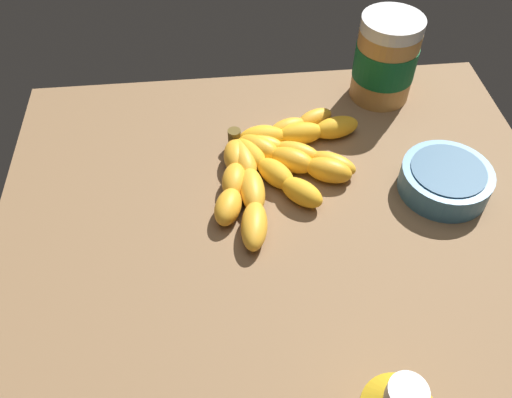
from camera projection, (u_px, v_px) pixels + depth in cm
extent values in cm
cube|color=brown|center=(284.00, 248.00, 73.28)|extent=(79.03, 73.80, 4.74)
ellipsoid|color=gold|center=(235.00, 156.00, 79.36)|extent=(3.79, 6.39, 3.57)
ellipsoid|color=gold|center=(234.00, 181.00, 76.04)|extent=(4.62, 6.81, 3.57)
ellipsoid|color=gold|center=(228.00, 207.00, 72.76)|extent=(5.37, 7.08, 3.57)
ellipsoid|color=gold|center=(243.00, 159.00, 79.03)|extent=(5.08, 8.62, 3.54)
ellipsoid|color=gold|center=(252.00, 190.00, 74.86)|extent=(3.77, 8.18, 3.54)
ellipsoid|color=gold|center=(254.00, 226.00, 70.60)|extent=(4.66, 8.50, 3.54)
ellipsoid|color=gold|center=(250.00, 154.00, 79.78)|extent=(6.32, 7.56, 3.46)
ellipsoid|color=gold|center=(273.00, 174.00, 77.02)|extent=(6.83, 7.45, 3.46)
ellipsoid|color=gold|center=(302.00, 192.00, 74.60)|extent=(7.21, 7.20, 3.46)
ellipsoid|color=gold|center=(258.00, 148.00, 80.55)|extent=(7.75, 7.05, 3.55)
ellipsoid|color=gold|center=(292.00, 160.00, 78.80)|extent=(7.85, 6.65, 3.55)
ellipsoid|color=gold|center=(328.00, 170.00, 77.42)|extent=(7.86, 6.17, 3.55)
ellipsoid|color=gold|center=(262.00, 144.00, 81.43)|extent=(7.74, 5.44, 3.08)
ellipsoid|color=gold|center=(297.00, 152.00, 80.25)|extent=(7.72, 6.00, 3.08)
ellipsoid|color=gold|center=(333.00, 163.00, 78.68)|extent=(7.62, 6.50, 3.08)
ellipsoid|color=gold|center=(263.00, 137.00, 82.29)|extent=(7.43, 3.62, 3.43)
ellipsoid|color=gold|center=(300.00, 134.00, 82.81)|extent=(7.63, 4.08, 3.43)
ellipsoid|color=gold|center=(336.00, 127.00, 83.77)|extent=(7.89, 4.85, 3.43)
ellipsoid|color=gold|center=(259.00, 135.00, 83.02)|extent=(6.60, 4.03, 2.91)
ellipsoid|color=gold|center=(288.00, 128.00, 84.14)|extent=(6.75, 4.64, 2.91)
ellipsoid|color=gold|center=(315.00, 118.00, 85.61)|extent=(6.81, 5.18, 2.91)
cylinder|color=brown|center=(234.00, 138.00, 82.00)|extent=(2.00, 2.00, 3.00)
cylinder|color=#BF8442|center=(384.00, 64.00, 87.50)|extent=(9.95, 9.95, 12.34)
cylinder|color=#0F592D|center=(385.00, 61.00, 87.04)|extent=(10.15, 10.15, 5.55)
cylinder|color=silver|center=(393.00, 24.00, 82.11)|extent=(9.91, 9.91, 2.06)
cylinder|color=white|center=(407.00, 395.00, 43.20)|extent=(3.38, 3.38, 1.94)
cylinder|color=teal|center=(445.00, 180.00, 75.84)|extent=(12.81, 12.81, 3.91)
cylinder|color=navy|center=(446.00, 178.00, 75.54)|extent=(10.50, 10.50, 3.52)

